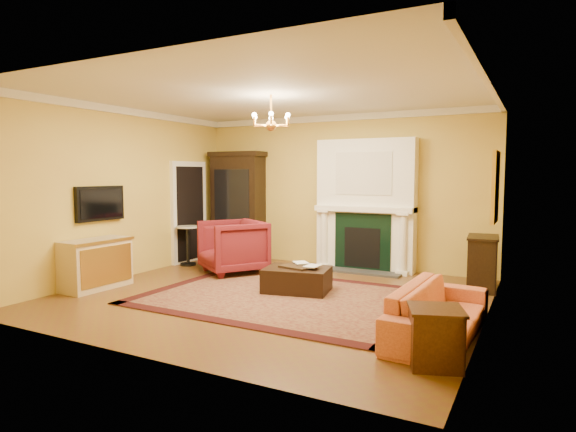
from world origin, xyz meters
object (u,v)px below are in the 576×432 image
Objects in this scene: china_cabinet at (238,208)px; commode at (96,264)px; wingback_armchair at (233,244)px; coral_sofa at (439,303)px; leather_ottoman at (297,279)px; pedestal_table at (188,243)px; end_table at (435,338)px; console_table at (482,264)px.

commode is at bearing -100.16° from china_cabinet.
wingback_armchair is at bearing 59.99° from commode.
commode is 5.32m from coral_sofa.
china_cabinet is 2.25× the size of leather_ottoman.
wingback_armchair is 2.40m from commode.
pedestal_table is (-0.45, -1.16, -0.64)m from china_cabinet.
coral_sofa is (5.29, -2.05, -0.07)m from pedestal_table.
leather_ottoman is (-2.48, 1.98, -0.07)m from end_table.
coral_sofa is at bearing -21.20° from pedestal_table.
wingback_armchair is 4.46m from coral_sofa.
china_cabinet is 3.51m from commode.
china_cabinet is 5.85m from coral_sofa.
china_cabinet reaches higher than coral_sofa.
china_cabinet reaches higher than commode.
pedestal_table is 2.25m from commode.
pedestal_table reaches higher than end_table.
china_cabinet is 1.67m from wingback_armchair.
leather_ottoman is (1.71, -0.74, -0.34)m from wingback_armchair.
wingback_armchair reaches higher than console_table.
end_table is (4.19, -2.73, -0.27)m from wingback_armchair.
console_table is at bearing -1.45° from coral_sofa.
console_table is at bearing 5.90° from pedestal_table.
china_cabinet is 2.04× the size of wingback_armchair.
console_table is (5.51, 2.81, 0.01)m from commode.
console_table is at bearing 89.02° from end_table.
coral_sofa reaches higher than leather_ottoman.
wingback_armchair is 1.01× the size of commode.
end_table is at bearing 1.50° from wingback_armchair.
pedestal_table is at bearing -113.36° from china_cabinet.
leather_ottoman is (2.49, -2.11, -0.91)m from china_cabinet.
china_cabinet is 6.49m from end_table.
pedestal_table is at bearing -154.92° from wingback_armchair.
wingback_armchair is 4.32m from console_table.
end_table is at bearing -28.40° from pedestal_table.
wingback_armchair reaches higher than commode.
pedestal_table reaches higher than leather_ottoman.
china_cabinet is 5.11m from console_table.
console_table is at bearing 44.83° from wingback_armchair.
wingback_armchair is at bearing 145.39° from leather_ottoman.
pedestal_table is 0.74× the size of commode.
pedestal_table reaches higher than coral_sofa.
wingback_armchair reaches higher than pedestal_table.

